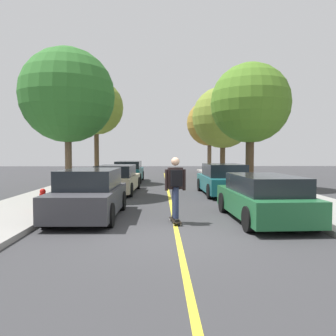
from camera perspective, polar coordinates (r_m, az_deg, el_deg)
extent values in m
plane|color=#353538|center=(8.00, 1.61, -11.43)|extent=(80.00, 80.00, 0.00)
cube|color=gold|center=(11.91, 0.61, -6.73)|extent=(0.12, 39.20, 0.01)
cube|color=#38383D|center=(10.17, -13.52, -5.44)|extent=(1.79, 4.02, 0.69)
cube|color=black|center=(10.32, -13.28, -1.79)|extent=(1.57, 2.53, 0.57)
cylinder|color=black|center=(8.78, -10.12, -8.05)|extent=(0.23, 0.64, 0.64)
cylinder|color=black|center=(9.19, -20.34, -7.70)|extent=(0.23, 0.64, 0.64)
cylinder|color=black|center=(11.32, -7.98, -5.62)|extent=(0.23, 0.64, 0.64)
cylinder|color=black|center=(11.64, -16.04, -5.48)|extent=(0.23, 0.64, 0.64)
cube|color=#BCAD89|center=(16.29, -8.88, -2.49)|extent=(1.99, 4.75, 0.63)
cube|color=black|center=(16.15, -8.95, -0.46)|extent=(1.71, 2.75, 0.53)
cylinder|color=black|center=(14.56, -6.60, -3.77)|extent=(0.24, 0.65, 0.64)
cylinder|color=black|center=(14.87, -13.19, -3.69)|extent=(0.24, 0.65, 0.64)
cylinder|color=black|center=(17.81, -5.28, -2.59)|extent=(0.24, 0.65, 0.64)
cylinder|color=black|center=(18.07, -10.71, -2.55)|extent=(0.24, 0.65, 0.64)
cube|color=#196066|center=(22.19, -6.87, -1.00)|extent=(1.81, 4.34, 0.71)
cube|color=black|center=(22.34, -6.83, 0.56)|extent=(1.58, 2.72, 0.48)
cylinder|color=black|center=(20.68, -4.97, -1.86)|extent=(0.22, 0.64, 0.64)
cylinder|color=black|center=(20.86, -9.55, -1.85)|extent=(0.22, 0.64, 0.64)
cylinder|color=black|center=(23.60, -4.49, -1.30)|extent=(0.22, 0.64, 0.64)
cylinder|color=black|center=(23.75, -8.51, -1.30)|extent=(0.22, 0.64, 0.64)
cube|color=#1E5B33|center=(9.88, 16.06, -5.84)|extent=(1.91, 4.18, 0.65)
cube|color=black|center=(9.68, 16.39, -2.65)|extent=(1.65, 2.85, 0.49)
cylinder|color=black|center=(10.97, 9.59, -5.91)|extent=(0.24, 0.65, 0.64)
cylinder|color=black|center=(11.45, 17.62, -5.63)|extent=(0.24, 0.65, 0.64)
cylinder|color=black|center=(8.38, 13.88, -8.61)|extent=(0.24, 0.65, 0.64)
cylinder|color=black|center=(9.00, 23.95, -7.98)|extent=(0.24, 0.65, 0.64)
cube|color=#196066|center=(15.58, 9.54, -2.64)|extent=(1.97, 4.35, 0.68)
cube|color=black|center=(15.46, 9.62, -0.36)|extent=(1.71, 2.53, 0.57)
cylinder|color=black|center=(16.87, 5.57, -2.89)|extent=(0.23, 0.64, 0.64)
cylinder|color=black|center=(17.21, 11.37, -2.82)|extent=(0.23, 0.64, 0.64)
cylinder|color=black|center=(14.01, 7.27, -4.03)|extent=(0.23, 0.64, 0.64)
cylinder|color=black|center=(14.42, 14.18, -3.90)|extent=(0.23, 0.64, 0.64)
cylinder|color=brown|center=(14.75, -16.86, 1.78)|extent=(0.29, 0.29, 3.22)
sphere|color=#2D6B28|center=(14.95, -17.00, 11.93)|extent=(4.00, 4.00, 4.00)
cylinder|color=#4C3823|center=(20.86, -12.26, 2.79)|extent=(0.28, 0.28, 3.75)
sphere|color=olive|center=(21.04, -12.33, 10.22)|extent=(3.34, 3.34, 3.34)
cylinder|color=#4C3823|center=(17.98, 13.96, 1.99)|extent=(0.43, 0.43, 3.24)
sphere|color=#4C7A23|center=(18.17, 14.06, 10.85)|extent=(4.18, 4.18, 4.18)
cylinder|color=#4C3823|center=(25.39, 9.43, 2.29)|extent=(0.38, 0.38, 3.32)
sphere|color=olive|center=(25.53, 9.48, 8.63)|extent=(4.65, 4.65, 4.65)
cylinder|color=brown|center=(32.03, 7.18, 2.68)|extent=(0.38, 0.38, 3.66)
sphere|color=olive|center=(32.15, 7.21, 7.74)|extent=(4.38, 4.38, 4.38)
cylinder|color=#B2140F|center=(10.94, -20.83, -5.56)|extent=(0.20, 0.20, 0.55)
sphere|color=#B2140F|center=(10.90, -20.86, -3.82)|extent=(0.18, 0.18, 0.18)
cube|color=black|center=(9.20, 1.27, -8.98)|extent=(0.31, 0.86, 0.02)
cylinder|color=beige|center=(9.52, 0.39, -8.96)|extent=(0.03, 0.06, 0.06)
cylinder|color=beige|center=(9.55, 1.53, -8.93)|extent=(0.03, 0.06, 0.06)
cylinder|color=beige|center=(8.87, 0.99, -9.84)|extent=(0.03, 0.06, 0.06)
cylinder|color=beige|center=(8.90, 2.22, -9.80)|extent=(0.03, 0.06, 0.06)
cube|color=#99999E|center=(9.53, 0.96, -8.71)|extent=(0.10, 0.05, 0.02)
cube|color=#99999E|center=(8.87, 1.60, -9.57)|extent=(0.10, 0.05, 0.02)
cube|color=black|center=(9.40, 1.07, -8.46)|extent=(0.13, 0.27, 0.06)
cube|color=black|center=(8.97, 1.48, -8.99)|extent=(0.13, 0.27, 0.06)
cylinder|color=#283351|center=(9.23, 1.16, -5.81)|extent=(0.16, 0.16, 0.85)
cylinder|color=#283351|center=(8.99, 1.39, -6.03)|extent=(0.16, 0.16, 0.85)
cube|color=black|center=(9.03, 1.28, -1.78)|extent=(0.42, 0.26, 0.59)
sphere|color=tan|center=(9.01, 1.28, 1.13)|extent=(0.23, 0.23, 0.23)
cylinder|color=black|center=(9.00, -0.26, -2.09)|extent=(0.10, 0.10, 0.58)
cylinder|color=black|center=(9.08, 2.81, -2.06)|extent=(0.10, 0.10, 0.58)
cube|color=black|center=(8.83, 1.47, -1.75)|extent=(0.32, 0.21, 0.44)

